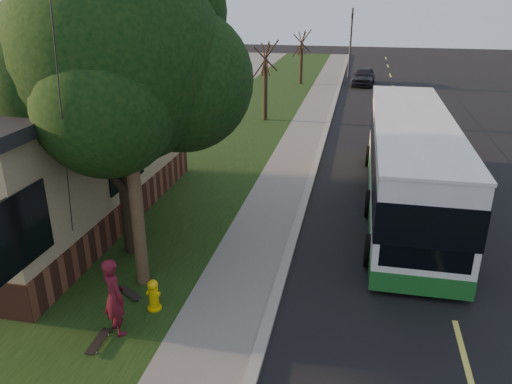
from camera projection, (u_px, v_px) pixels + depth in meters
The scene contains 17 objects.
ground at pixel (268, 326), 10.81m from camera, with size 120.00×120.00×0.00m, color black.
road at pixel (418, 180), 19.12m from camera, with size 8.00×80.00×0.01m, color black.
curb at pixel (314, 171), 19.86m from camera, with size 0.25×80.00×0.12m, color gray.
sidewalk at pixel (289, 170), 20.06m from camera, with size 2.00×80.00×0.08m, color slate.
grass_verge at pixel (205, 165), 20.72m from camera, with size 5.00×80.00×0.07m, color black.
fire_hydrant at pixel (154, 295), 11.14m from camera, with size 0.32×0.32×0.74m.
utility_pole at pixel (125, 98), 10.60m from camera, with size 2.86×3.21×9.07m.
leafy_tree at pixel (120, 61), 12.07m from camera, with size 6.30×6.00×7.80m.
bare_tree_near at pixel (265, 82), 27.00m from camera, with size 1.38×1.21×4.31m.
bare_tree_far at pixel (301, 58), 37.85m from camera, with size 1.38×1.21×4.03m.
traffic_signal at pixel (351, 38), 40.39m from camera, with size 0.18×0.22×5.50m.
transit_bus at pixel (409, 161), 16.11m from camera, with size 2.60×11.26×3.05m.
skateboarder at pixel (114, 296), 10.20m from camera, with size 0.63×0.41×1.73m, color #54101C.
skateboard_main at pixel (98, 341), 10.13m from camera, with size 0.24×0.81×0.08m.
skateboard_spare at pixel (129, 293), 11.76m from camera, with size 0.76×0.59×0.07m.
dumpster at pixel (16, 221), 13.90m from camera, with size 1.80×1.50×1.47m.
distant_car at pixel (363, 76), 38.23m from camera, with size 1.58×3.92×1.34m, color black.
Camera 1 is at (1.58, -8.80, 6.74)m, focal length 35.00 mm.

